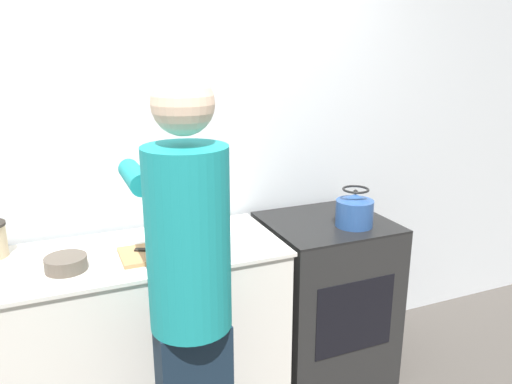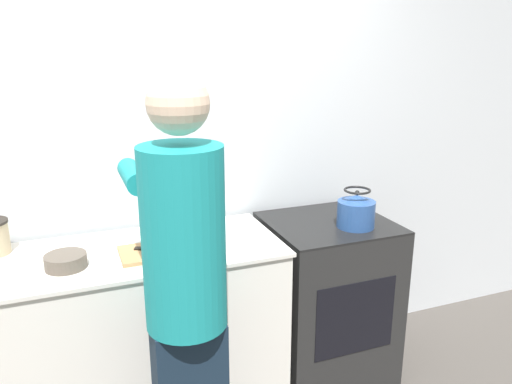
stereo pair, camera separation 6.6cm
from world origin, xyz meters
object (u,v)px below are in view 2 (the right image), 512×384
Objects in this scene: person at (185,287)px; cutting_board at (155,252)px; oven at (326,298)px; knife at (160,249)px; kettle at (356,211)px; bowl_prep at (66,261)px.

person reaches higher than cutting_board.
oven is 1.08m from cutting_board.
oven is 1.21m from person.
oven is 0.53× the size of person.
knife is at bearing -12.94° from cutting_board.
knife is at bearing 90.75° from person.
person is 0.48m from knife.
cutting_board is 1.06m from kettle.
oven is 1.06m from knife.
bowl_prep reaches higher than cutting_board.
knife is at bearing -174.94° from oven.
bowl_prep is at bearing 131.87° from person.
kettle is at bearing 21.72° from knife.
person reaches higher than knife.
cutting_board is at bearing 2.42° from bowl_prep.
bowl_prep is at bearing -154.72° from knife.
kettle reaches higher than oven.
oven is at bearing 30.87° from person.
cutting_board is 1.54× the size of kettle.
person is 5.56× the size of cutting_board.
cutting_board is 1.31× the size of knife.
bowl_prep is (-0.41, -0.01, 0.01)m from knife.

